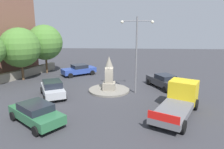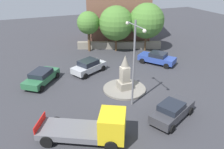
{
  "view_description": "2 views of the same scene",
  "coord_description": "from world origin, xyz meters",
  "px_view_note": "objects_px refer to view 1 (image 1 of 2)",
  "views": [
    {
      "loc": [
        -1.48,
        19.31,
        6.36
      ],
      "look_at": [
        -0.23,
        -0.96,
        1.48
      ],
      "focal_mm": 32.22,
      "sensor_mm": 36.0,
      "label": 1
    },
    {
      "loc": [
        -17.35,
        8.35,
        10.65
      ],
      "look_at": [
        0.82,
        0.96,
        1.43
      ],
      "focal_mm": 36.36,
      "sensor_mm": 36.0,
      "label": 2
    }
  ],
  "objects_px": {
    "car_dark_grey_waiting": "(164,81)",
    "truck_yellow_approaching": "(179,100)",
    "monument": "(109,75)",
    "car_green_far_side": "(36,113)",
    "tree_mid_cluster": "(20,48)",
    "tree_near_wall": "(45,42)",
    "car_silver_near_island": "(53,88)",
    "car_blue_parked_left": "(79,70)",
    "streetlamp": "(136,48)"
  },
  "relations": [
    {
      "from": "monument",
      "to": "car_silver_near_island",
      "type": "xyz_separation_m",
      "value": [
        5.07,
        2.02,
        -0.83
      ]
    },
    {
      "from": "streetlamp",
      "to": "truck_yellow_approaching",
      "type": "height_order",
      "value": "streetlamp"
    },
    {
      "from": "streetlamp",
      "to": "car_green_far_side",
      "type": "distance_m",
      "value": 10.34
    },
    {
      "from": "streetlamp",
      "to": "car_green_far_side",
      "type": "bearing_deg",
      "value": 43.95
    },
    {
      "from": "car_silver_near_island",
      "to": "car_green_far_side",
      "type": "bearing_deg",
      "value": 97.8
    },
    {
      "from": "monument",
      "to": "truck_yellow_approaching",
      "type": "distance_m",
      "value": 7.46
    },
    {
      "from": "monument",
      "to": "tree_mid_cluster",
      "type": "height_order",
      "value": "tree_mid_cluster"
    },
    {
      "from": "car_silver_near_island",
      "to": "truck_yellow_approaching",
      "type": "bearing_deg",
      "value": 165.2
    },
    {
      "from": "car_green_far_side",
      "to": "tree_mid_cluster",
      "type": "distance_m",
      "value": 13.05
    },
    {
      "from": "car_silver_near_island",
      "to": "tree_near_wall",
      "type": "xyz_separation_m",
      "value": [
        4.23,
        -9.54,
        3.44
      ]
    },
    {
      "from": "streetlamp",
      "to": "car_dark_grey_waiting",
      "type": "height_order",
      "value": "streetlamp"
    },
    {
      "from": "truck_yellow_approaching",
      "to": "tree_near_wall",
      "type": "bearing_deg",
      "value": -39.63
    },
    {
      "from": "car_green_far_side",
      "to": "tree_near_wall",
      "type": "height_order",
      "value": "tree_near_wall"
    },
    {
      "from": "car_blue_parked_left",
      "to": "truck_yellow_approaching",
      "type": "xyz_separation_m",
      "value": [
        -10.15,
        11.33,
        0.27
      ]
    },
    {
      "from": "monument",
      "to": "car_blue_parked_left",
      "type": "height_order",
      "value": "monument"
    },
    {
      "from": "car_silver_near_island",
      "to": "tree_mid_cluster",
      "type": "xyz_separation_m",
      "value": [
        5.72,
        -5.72,
        3.13
      ]
    },
    {
      "from": "car_blue_parked_left",
      "to": "monument",
      "type": "bearing_deg",
      "value": 124.85
    },
    {
      "from": "monument",
      "to": "car_blue_parked_left",
      "type": "xyz_separation_m",
      "value": [
        4.52,
        -6.48,
        -0.88
      ]
    },
    {
      "from": "monument",
      "to": "car_green_far_side",
      "type": "distance_m",
      "value": 8.47
    },
    {
      "from": "monument",
      "to": "car_dark_grey_waiting",
      "type": "bearing_deg",
      "value": -166.19
    },
    {
      "from": "car_dark_grey_waiting",
      "to": "tree_near_wall",
      "type": "distance_m",
      "value": 16.52
    },
    {
      "from": "car_silver_near_island",
      "to": "truck_yellow_approaching",
      "type": "distance_m",
      "value": 11.08
    },
    {
      "from": "car_silver_near_island",
      "to": "car_blue_parked_left",
      "type": "xyz_separation_m",
      "value": [
        -0.55,
        -8.5,
        -0.05
      ]
    },
    {
      "from": "car_blue_parked_left",
      "to": "car_dark_grey_waiting",
      "type": "relative_size",
      "value": 1.01
    },
    {
      "from": "streetlamp",
      "to": "car_silver_near_island",
      "type": "bearing_deg",
      "value": 11.26
    },
    {
      "from": "truck_yellow_approaching",
      "to": "tree_near_wall",
      "type": "height_order",
      "value": "tree_near_wall"
    },
    {
      "from": "streetlamp",
      "to": "monument",
      "type": "bearing_deg",
      "value": -10.68
    },
    {
      "from": "streetlamp",
      "to": "car_blue_parked_left",
      "type": "xyz_separation_m",
      "value": [
        7.12,
        -6.97,
        -3.66
      ]
    },
    {
      "from": "car_dark_grey_waiting",
      "to": "car_green_far_side",
      "type": "xyz_separation_m",
      "value": [
        10.01,
        8.59,
        -0.02
      ]
    },
    {
      "from": "streetlamp",
      "to": "tree_mid_cluster",
      "type": "relative_size",
      "value": 1.15
    },
    {
      "from": "monument",
      "to": "tree_near_wall",
      "type": "relative_size",
      "value": 0.51
    },
    {
      "from": "car_silver_near_island",
      "to": "car_blue_parked_left",
      "type": "relative_size",
      "value": 0.94
    },
    {
      "from": "tree_mid_cluster",
      "to": "car_dark_grey_waiting",
      "type": "bearing_deg",
      "value": 171.99
    },
    {
      "from": "tree_near_wall",
      "to": "tree_mid_cluster",
      "type": "distance_m",
      "value": 4.11
    },
    {
      "from": "tree_near_wall",
      "to": "monument",
      "type": "bearing_deg",
      "value": 141.04
    },
    {
      "from": "car_blue_parked_left",
      "to": "tree_near_wall",
      "type": "distance_m",
      "value": 6.01
    },
    {
      "from": "streetlamp",
      "to": "car_green_far_side",
      "type": "xyz_separation_m",
      "value": [
        6.96,
        6.71,
        -3.66
      ]
    },
    {
      "from": "tree_mid_cluster",
      "to": "monument",
      "type": "bearing_deg",
      "value": 161.07
    },
    {
      "from": "car_green_far_side",
      "to": "tree_mid_cluster",
      "type": "relative_size",
      "value": 0.73
    },
    {
      "from": "monument",
      "to": "truck_yellow_approaching",
      "type": "height_order",
      "value": "monument"
    },
    {
      "from": "car_dark_grey_waiting",
      "to": "truck_yellow_approaching",
      "type": "relative_size",
      "value": 0.74
    },
    {
      "from": "car_blue_parked_left",
      "to": "tree_mid_cluster",
      "type": "height_order",
      "value": "tree_mid_cluster"
    },
    {
      "from": "car_dark_grey_waiting",
      "to": "tree_mid_cluster",
      "type": "distance_m",
      "value": 16.91
    },
    {
      "from": "car_dark_grey_waiting",
      "to": "truck_yellow_approaching",
      "type": "distance_m",
      "value": 6.24
    },
    {
      "from": "streetlamp",
      "to": "car_dark_grey_waiting",
      "type": "xyz_separation_m",
      "value": [
        -3.05,
        -1.88,
        -3.64
      ]
    },
    {
      "from": "tree_mid_cluster",
      "to": "car_blue_parked_left",
      "type": "bearing_deg",
      "value": -156.12
    },
    {
      "from": "car_silver_near_island",
      "to": "tree_mid_cluster",
      "type": "relative_size",
      "value": 0.69
    },
    {
      "from": "monument",
      "to": "car_blue_parked_left",
      "type": "distance_m",
      "value": 7.95
    },
    {
      "from": "car_silver_near_island",
      "to": "car_blue_parked_left",
      "type": "distance_m",
      "value": 8.52
    },
    {
      "from": "car_blue_parked_left",
      "to": "car_green_far_side",
      "type": "height_order",
      "value": "car_blue_parked_left"
    }
  ]
}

